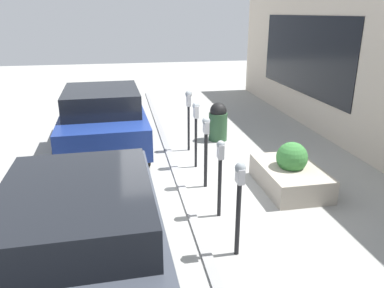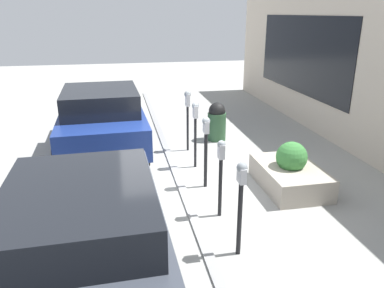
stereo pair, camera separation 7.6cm
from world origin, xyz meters
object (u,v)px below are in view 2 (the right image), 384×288
Objects in this scene: parking_meter_nearest at (241,193)px; parking_meter_middle at (206,139)px; trash_bin at (217,121)px; parking_meter_fourth at (195,120)px; parking_meter_second at (221,166)px; planter_box at (290,173)px; parking_meter_farthest at (188,106)px; parked_car_middle at (102,118)px; parked_car_front at (85,237)px.

parking_meter_nearest is 2.28m from parking_meter_middle.
trash_bin is (2.81, -0.98, -0.48)m from parking_meter_middle.
parking_meter_fourth is at bearing 151.29° from trash_bin.
planter_box is at bearing -64.65° from parking_meter_second.
parking_meter_farthest reaches higher than parking_meter_middle.
parked_car_middle is at bearing 94.34° from trash_bin.
parking_meter_nearest is 1.37× the size of trash_bin.
planter_box is (-1.42, -1.64, -0.79)m from parking_meter_fourth.
parked_car_front is at bearing 101.35° from parking_meter_nearest.
parking_meter_middle is at bearing 179.61° from parking_meter_fourth.
parking_meter_farthest is 2.16m from parked_car_middle.
trash_bin is at bearing -28.71° from parking_meter_fourth.
planter_box is (1.90, -1.69, -0.67)m from parking_meter_nearest.
parking_meter_middle reaches higher than parking_meter_second.
parked_car_middle reaches higher than trash_bin.
parking_meter_nearest is at bearing 178.83° from parking_meter_second.
trash_bin is (3.19, 0.67, 0.21)m from planter_box.
parking_meter_nearest is 3.32m from parking_meter_fourth.
parked_car_middle is (0.43, 2.09, -0.32)m from parking_meter_farthest.
parking_meter_nearest reaches higher than planter_box.
parked_car_middle is 3.05m from trash_bin.
parking_meter_fourth is 1.44× the size of trash_bin.
parking_meter_middle is 2.16m from parking_meter_farthest.
parking_meter_farthest is at bearing -1.11° from parking_meter_nearest.
trash_bin is (5.51, -3.10, -0.30)m from parked_car_front.
trash_bin is at bearing -87.63° from parked_car_middle.
parked_car_front reaches higher than parking_meter_nearest.
parking_meter_middle is 3.30m from parked_car_middle.
parking_meter_fourth reaches higher than planter_box.
parking_meter_farthest is at bearing -103.64° from parked_car_middle.
parked_car_front reaches higher than parking_meter_fourth.
parking_meter_farthest is 3.11m from planter_box.
parking_meter_middle is 0.86× the size of planter_box.
parking_meter_middle reaches higher than parking_meter_nearest.
parking_meter_nearest is 0.34× the size of parked_car_front.
parked_car_middle is at bearing 28.43° from parking_meter_second.
parked_car_front reaches higher than parking_meter_middle.
parking_meter_farthest is (2.15, -0.04, 0.15)m from parking_meter_middle.
parking_meter_nearest is 0.99× the size of parking_meter_middle.
parked_car_middle is at bearing 78.32° from parking_meter_farthest.
parking_meter_middle is at bearing -143.52° from parked_car_middle.
parked_car_middle is at bearing 51.30° from planter_box.
parking_meter_nearest is 0.85× the size of planter_box.
parking_meter_middle is at bearing 77.06° from planter_box.
parking_meter_nearest is at bearing 168.66° from trash_bin.
parked_car_middle is (2.96, 3.70, 0.52)m from planter_box.
parking_meter_nearest reaches higher than parking_meter_second.
parking_meter_farthest is 0.37× the size of parked_car_middle.
parked_car_middle is (4.86, 2.01, -0.15)m from parking_meter_nearest.
parking_meter_second is at bearing 179.00° from parking_meter_middle.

